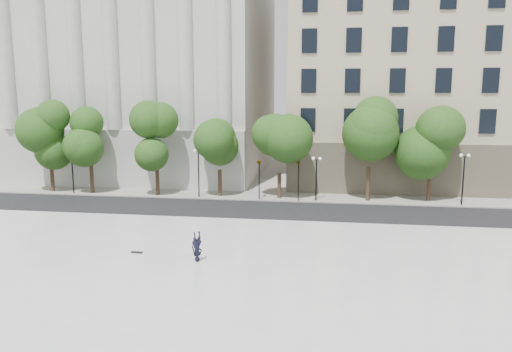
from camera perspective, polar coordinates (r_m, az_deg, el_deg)
The scene contains 12 objects.
ground at distance 24.18m, azimuth -6.82°, elevation -14.25°, with size 160.00×160.00×0.00m, color #A7A49E.
plaza at distance 26.78m, azimuth -5.14°, elevation -11.26°, with size 44.00×22.00×0.45m, color white.
street at distance 40.93m, azimuth -0.29°, elevation -4.12°, with size 60.00×8.00×0.02m, color black.
far_sidewalk at distance 46.71m, azimuth 0.80°, elevation -2.32°, with size 60.00×4.00×0.12m, color #A19E95.
building_west at distance 64.18m, azimuth -12.98°, elevation 12.23°, with size 31.50×27.65×25.60m.
building_east at distance 61.86m, azimuth 21.78°, elevation 10.28°, with size 36.00×26.15×23.00m.
traffic_light_west at distance 44.43m, azimuth 0.36°, elevation 1.88°, with size 1.01×1.85×4.24m.
traffic_light_east at distance 44.11m, azimuth 4.90°, elevation 1.62°, with size 0.78×1.58×4.12m.
person_lying at distance 28.18m, azimuth -6.73°, elevation -9.22°, with size 0.61×0.40×1.68m, color black.
skateboard at distance 30.25m, azimuth -13.45°, elevation -8.48°, with size 0.69×0.18×0.07m, color black.
street_trees at distance 45.35m, azimuth -0.04°, elevation 3.98°, with size 39.53×4.98×7.99m.
lamp_posts at distance 44.84m, azimuth 0.44°, elevation 0.94°, with size 36.43×0.28×4.55m.
Camera 1 is at (5.89, -21.31, 9.79)m, focal length 35.00 mm.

